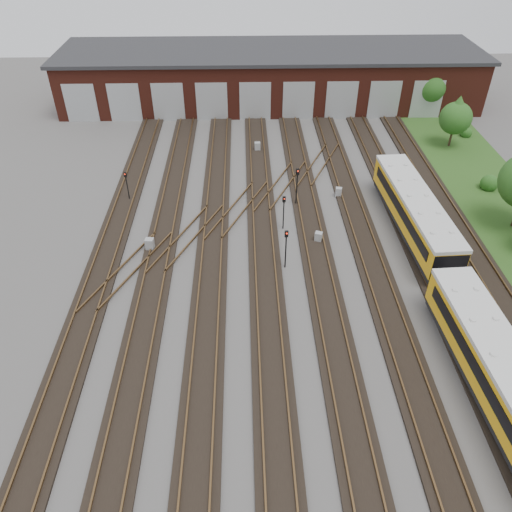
{
  "coord_description": "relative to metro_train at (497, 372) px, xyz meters",
  "views": [
    {
      "loc": [
        -3.47,
        -22.5,
        23.17
      ],
      "look_at": [
        -2.71,
        4.96,
        2.0
      ],
      "focal_mm": 35.0,
      "sensor_mm": 36.0,
      "label": 1
    }
  ],
  "objects": [
    {
      "name": "signal_mast_2",
      "position": [
        -10.32,
        16.65,
        0.08
      ],
      "size": [
        0.26,
        0.25,
        3.01
      ],
      "rotation": [
        0.0,
        0.0,
        0.19
      ],
      "color": "black",
      "rests_on": "ground"
    },
    {
      "name": "relay_cabinet_0",
      "position": [
        -20.76,
        13.98,
        -1.33
      ],
      "size": [
        0.68,
        0.59,
        1.05
      ],
      "primitive_type": "cube",
      "rotation": [
        0.0,
        0.0,
        -0.11
      ],
      "color": "#989A9C",
      "rests_on": "ground"
    },
    {
      "name": "tree_1",
      "position": [
        8.47,
        31.68,
        1.65
      ],
      "size": [
        3.29,
        3.29,
        5.46
      ],
      "color": "#312316",
      "rests_on": "ground"
    },
    {
      "name": "relay_cabinet_1",
      "position": [
        -11.98,
        31.04,
        -1.37
      ],
      "size": [
        0.6,
        0.51,
        0.96
      ],
      "primitive_type": "cube",
      "rotation": [
        0.0,
        0.0,
        0.04
      ],
      "color": "#989A9C",
      "rests_on": "ground"
    },
    {
      "name": "relay_cabinet_2",
      "position": [
        -7.68,
        14.69,
        -1.4
      ],
      "size": [
        0.67,
        0.62,
        0.9
      ],
      "primitive_type": "cube",
      "rotation": [
        0.0,
        0.0,
        -0.39
      ],
      "color": "#989A9C",
      "rests_on": "ground"
    },
    {
      "name": "ground",
      "position": [
        -10.0,
        5.45,
        -1.85
      ],
      "size": [
        120.0,
        120.0,
        0.0
      ],
      "primitive_type": "plane",
      "color": "#4A4744",
      "rests_on": "ground"
    },
    {
      "name": "signal_mast_3",
      "position": [
        -10.53,
        11.6,
        0.22
      ],
      "size": [
        0.26,
        0.25,
        3.25
      ],
      "rotation": [
        0.0,
        0.0,
        0.08
      ],
      "color": "black",
      "rests_on": "ground"
    },
    {
      "name": "signal_mast_0",
      "position": [
        -23.66,
        21.45,
        -0.06
      ],
      "size": [
        0.23,
        0.21,
        2.79
      ],
      "rotation": [
        0.0,
        0.0,
        0.01
      ],
      "color": "black",
      "rests_on": "ground"
    },
    {
      "name": "maintenance_shed",
      "position": [
        -10.01,
        45.43,
        1.35
      ],
      "size": [
        51.0,
        12.5,
        6.35
      ],
      "color": "#541F15",
      "rests_on": "ground"
    },
    {
      "name": "tree_0",
      "position": [
        8.58,
        40.45,
        1.86
      ],
      "size": [
        3.48,
        3.48,
        5.77
      ],
      "color": "#312316",
      "rests_on": "ground"
    },
    {
      "name": "bush_2",
      "position": [
        11.12,
        34.04,
        -1.22
      ],
      "size": [
        1.25,
        1.25,
        1.25
      ],
      "primitive_type": "sphere",
      "color": "#1C4915",
      "rests_on": "ground"
    },
    {
      "name": "relay_cabinet_4",
      "position": [
        -5.0,
        21.57,
        -1.4
      ],
      "size": [
        0.62,
        0.55,
        0.9
      ],
      "primitive_type": "cube",
      "rotation": [
        0.0,
        0.0,
        -0.2
      ],
      "color": "#989A9C",
      "rests_on": "ground"
    },
    {
      "name": "bush_1",
      "position": [
        9.03,
        22.59,
        -1.06
      ],
      "size": [
        1.59,
        1.59,
        1.59
      ],
      "primitive_type": "sphere",
      "color": "#1C4915",
      "rests_on": "ground"
    },
    {
      "name": "metro_train",
      "position": [
        0.0,
        0.0,
        0.0
      ],
      "size": [
        3.3,
        46.48,
        2.97
      ],
      "rotation": [
        0.0,
        0.0,
        0.05
      ],
      "color": "black",
      "rests_on": "ground"
    },
    {
      "name": "signal_mast_1",
      "position": [
        -8.94,
        20.25,
        0.41
      ],
      "size": [
        0.3,
        0.28,
        3.54
      ],
      "rotation": [
        0.0,
        0.0,
        0.18
      ],
      "color": "black",
      "rests_on": "ground"
    },
    {
      "name": "relay_cabinet_3",
      "position": [
        -0.69,
        22.6,
        -1.38
      ],
      "size": [
        0.65,
        0.58,
        0.93
      ],
      "primitive_type": "cube",
      "rotation": [
        0.0,
        0.0,
        0.22
      ],
      "color": "#989A9C",
      "rests_on": "ground"
    },
    {
      "name": "track_network",
      "position": [
        -10.17,
        6.04,
        -1.74
      ],
      "size": [
        30.4,
        70.0,
        0.33
      ],
      "color": "black",
      "rests_on": "ground"
    }
  ]
}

